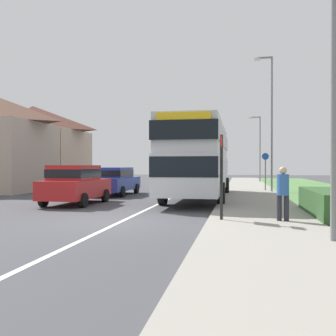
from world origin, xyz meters
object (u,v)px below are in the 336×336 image
(double_decker_bus, at_px, (199,157))
(cycle_route_sign, at_px, (265,170))
(bus_stop_sign, at_px, (221,171))
(street_lamp_mid, at_px, (270,116))
(parked_car_red, at_px, (76,183))
(street_lamp_far, at_px, (259,144))
(pedestrian_at_stop, at_px, (283,191))
(street_lamp_near, at_px, (329,17))
(parked_car_blue, at_px, (115,180))

(double_decker_bus, bearing_deg, cycle_route_sign, 58.96)
(bus_stop_sign, xyz_separation_m, street_lamp_mid, (2.38, 12.71, 3.21))
(parked_car_red, bearing_deg, street_lamp_far, 68.77)
(parked_car_red, height_order, pedestrian_at_stop, parked_car_red)
(cycle_route_sign, distance_m, street_lamp_far, 13.77)
(street_lamp_mid, height_order, street_lamp_far, street_lamp_mid)
(pedestrian_at_stop, xyz_separation_m, street_lamp_near, (0.62, -2.77, 3.83))
(parked_car_red, height_order, street_lamp_near, street_lamp_near)
(parked_car_red, xyz_separation_m, street_lamp_far, (8.98, 23.10, 2.90))
(parked_car_blue, bearing_deg, cycle_route_sign, 26.21)
(bus_stop_sign, relative_size, cycle_route_sign, 1.03)
(double_decker_bus, relative_size, street_lamp_far, 1.66)
(bus_stop_sign, bearing_deg, cycle_route_sign, 81.09)
(double_decker_bus, height_order, street_lamp_mid, street_lamp_mid)
(double_decker_bus, xyz_separation_m, parked_car_blue, (-5.05, 1.79, -1.26))
(street_lamp_mid, bearing_deg, street_lamp_near, -90.10)
(street_lamp_far, bearing_deg, parked_car_red, -111.23)
(double_decker_bus, relative_size, pedestrian_at_stop, 6.57)
(parked_car_blue, bearing_deg, street_lamp_far, 63.30)
(double_decker_bus, distance_m, bus_stop_sign, 7.96)
(parked_car_red, distance_m, pedestrian_at_stop, 9.30)
(parked_car_blue, relative_size, street_lamp_far, 0.69)
(double_decker_bus, bearing_deg, pedestrian_at_stop, -67.43)
(pedestrian_at_stop, height_order, street_lamp_near, street_lamp_near)
(bus_stop_sign, bearing_deg, street_lamp_mid, 79.39)
(parked_car_red, bearing_deg, double_decker_bus, 34.52)
(double_decker_bus, relative_size, street_lamp_near, 1.29)
(parked_car_blue, height_order, bus_stop_sign, bus_stop_sign)
(pedestrian_at_stop, height_order, street_lamp_mid, street_lamp_mid)
(cycle_route_sign, xyz_separation_m, street_lamp_far, (0.27, 13.55, 2.41))
(parked_car_blue, distance_m, bus_stop_sign, 11.62)
(pedestrian_at_stop, distance_m, bus_stop_sign, 1.83)
(parked_car_blue, distance_m, street_lamp_near, 15.66)
(pedestrian_at_stop, bearing_deg, cycle_route_sign, 88.19)
(street_lamp_near, height_order, street_lamp_far, street_lamp_near)
(street_lamp_far, bearing_deg, cycle_route_sign, -91.13)
(double_decker_bus, xyz_separation_m, pedestrian_at_stop, (3.22, -7.74, -1.17))
(pedestrian_at_stop, xyz_separation_m, street_lamp_far, (0.70, 27.36, 2.87))
(pedestrian_at_stop, distance_m, cycle_route_sign, 13.82)
(bus_stop_sign, relative_size, street_lamp_far, 0.39)
(street_lamp_near, xyz_separation_m, street_lamp_mid, (0.03, 15.41, -0.06))
(pedestrian_at_stop, relative_size, bus_stop_sign, 0.64)
(parked_car_red, distance_m, street_lamp_mid, 12.82)
(parked_car_red, distance_m, parked_car_blue, 5.26)
(street_lamp_near, bearing_deg, parked_car_blue, 125.85)
(street_lamp_near, bearing_deg, parked_car_red, 141.67)
(street_lamp_near, relative_size, street_lamp_mid, 1.01)
(bus_stop_sign, distance_m, street_lamp_far, 27.62)
(pedestrian_at_stop, distance_m, street_lamp_far, 27.52)
(parked_car_red, relative_size, street_lamp_far, 0.62)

